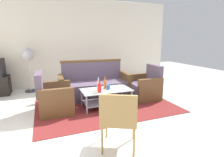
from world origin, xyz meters
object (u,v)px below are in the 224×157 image
cup (108,87)px  pedestal_fan (27,57)px  bottle_clear (98,85)px  wicker_chair (119,117)px  couch (94,86)px  coffee_table (106,95)px  armchair_left (55,99)px  bottle_orange (105,84)px  armchair_right (145,87)px  bottle_red (100,88)px

cup → pedestal_fan: size_ratio=0.08×
bottle_clear → wicker_chair: 1.60m
couch → coffee_table: 0.76m
armchair_left → bottle_orange: 1.13m
armchair_right → coffee_table: 1.16m
couch → cup: couch is taller
cup → couch: bearing=97.9°
armchair_right → pedestal_fan: bearing=58.4°
bottle_clear → armchair_right: bearing=9.6°
bottle_red → pedestal_fan: size_ratio=0.21×
bottle_red → bottle_orange: bearing=50.0°
couch → bottle_clear: couch is taller
armchair_left → pedestal_fan: pedestal_fan is taller
armchair_right → bottle_clear: size_ratio=2.89×
armchair_right → bottle_clear: 1.36m
bottle_red → bottle_clear: bottle_clear is taller
armchair_left → armchair_right: 2.24m
armchair_left → bottle_red: bearing=74.7°
armchair_right → pedestal_fan: size_ratio=0.67×
armchair_right → bottle_orange: 1.16m
bottle_clear → pedestal_fan: bearing=126.9°
cup → armchair_left: bearing=173.5°
pedestal_fan → cup: bearing=-49.2°
cup → wicker_chair: (-0.43, -1.58, 0.03)m
armchair_left → coffee_table: 1.11m
armchair_right → pedestal_fan: pedestal_fan is taller
bottle_orange → coffee_table: bearing=-92.6°
armchair_left → bottle_orange: bearing=90.4°
coffee_table → bottle_red: (-0.20, -0.16, 0.24)m
wicker_chair → bottle_red: bearing=110.0°
pedestal_fan → bottle_clear: bearing=-53.1°
cup → bottle_clear: bearing=178.4°
armchair_right → wicker_chair: size_ratio=1.01×
bottle_clear → pedestal_fan: size_ratio=0.23×
bottle_clear → wicker_chair: size_ratio=0.35×
couch → bottle_orange: 0.70m
bottle_orange → pedestal_fan: pedestal_fan is taller
couch → cup: (0.11, -0.76, 0.14)m
bottle_orange → cup: bottle_orange is taller
couch → bottle_red: couch is taller
coffee_table → cup: 0.19m
coffee_table → bottle_orange: (0.00, 0.09, 0.24)m
bottle_orange → pedestal_fan: size_ratio=0.22×
coffee_table → wicker_chair: bearing=-103.6°
coffee_table → armchair_right: bearing=10.9°
armchair_left → wicker_chair: size_ratio=1.01×
armchair_left → bottle_red: size_ratio=3.27×
bottle_orange → wicker_chair: 1.73m
armchair_right → wicker_chair: 2.38m
bottle_clear → bottle_red: bearing=-98.7°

